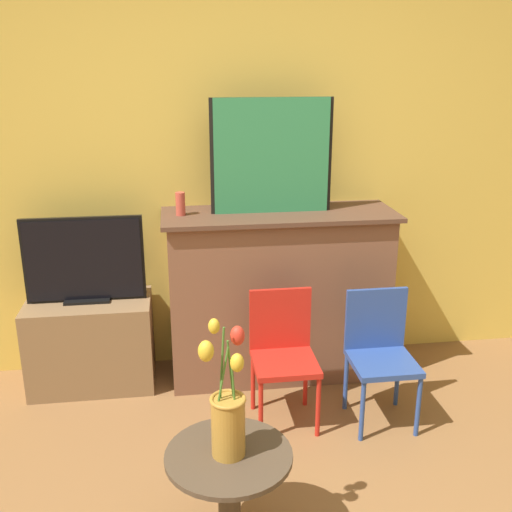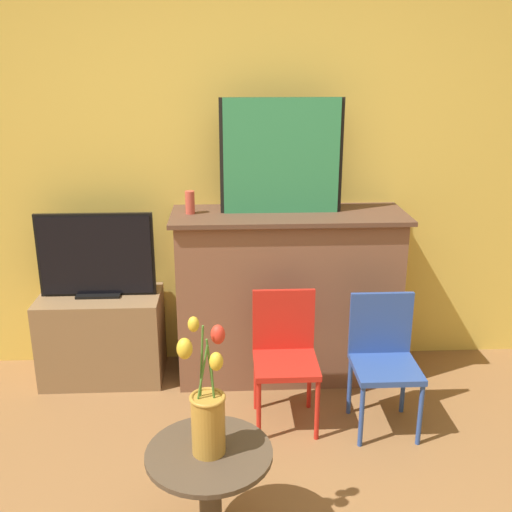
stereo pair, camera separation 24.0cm
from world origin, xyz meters
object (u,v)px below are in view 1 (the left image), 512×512
painting (272,156)px  vase_tulips (227,412)px  tv_monitor (84,261)px  chair_blue (380,348)px  chair_red (283,349)px

painting → vase_tulips: painting is taller
tv_monitor → chair_blue: (1.54, -0.57, -0.36)m
tv_monitor → chair_red: bearing=-25.6°
tv_monitor → chair_blue: bearing=-20.2°
chair_red → chair_blue: same height
painting → chair_red: bearing=-91.8°
tv_monitor → chair_red: 1.21m
painting → tv_monitor: (-1.05, 0.00, -0.56)m
painting → vase_tulips: size_ratio=1.27×
chair_red → chair_blue: size_ratio=1.00×
painting → tv_monitor: bearing=180.0°
chair_blue → tv_monitor: bearing=159.8°
painting → chair_red: painting is taller
chair_blue → vase_tulips: bearing=-136.4°
painting → chair_blue: size_ratio=0.98×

